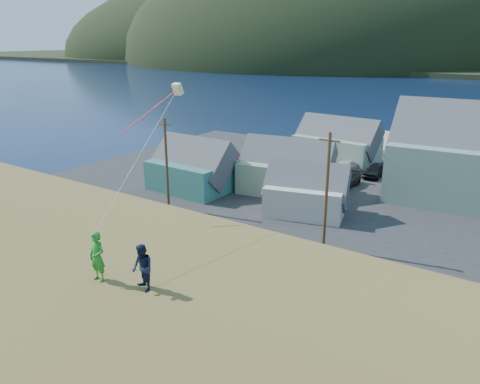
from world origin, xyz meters
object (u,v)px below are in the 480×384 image
at_px(wharf, 400,144).
at_px(shed_white, 306,191).
at_px(shed_teal, 193,167).
at_px(kite_flyer_green, 97,257).
at_px(shed_palegreen_far, 337,141).
at_px(kite_flyer_navy, 142,268).
at_px(shed_palegreen_near, 286,168).

height_order(wharf, shed_white, shed_white).
height_order(wharf, shed_teal, shed_teal).
bearing_deg(kite_flyer_green, shed_teal, 123.49).
distance_m(wharf, shed_white, 32.58).
height_order(shed_white, shed_palegreen_far, shed_palegreen_far).
bearing_deg(kite_flyer_navy, shed_teal, 147.56).
bearing_deg(shed_teal, shed_white, 2.48).
distance_m(shed_palegreen_far, kite_flyer_green, 48.00).
height_order(wharf, shed_palegreen_near, shed_palegreen_near).
bearing_deg(shed_teal, shed_palegreen_near, 31.54).
height_order(wharf, shed_palegreen_far, shed_palegreen_far).
bearing_deg(wharf, shed_teal, -110.80).
height_order(kite_flyer_green, kite_flyer_navy, kite_flyer_green).
relative_size(wharf, kite_flyer_green, 14.15).
bearing_deg(shed_teal, kite_flyer_green, -54.36).
relative_size(shed_teal, shed_palegreen_far, 0.81).
bearing_deg(wharf, shed_palegreen_far, -109.26).
xyz_separation_m(shed_white, kite_flyer_navy, (6.65, -26.64, 5.77)).
relative_size(shed_white, kite_flyer_green, 4.53).
height_order(shed_teal, shed_palegreen_far, shed_palegreen_far).
xyz_separation_m(shed_teal, shed_palegreen_near, (8.52, 4.84, 0.03)).
bearing_deg(kite_flyer_green, shed_palegreen_far, 101.98).
xyz_separation_m(wharf, shed_white, (0.71, -32.53, 1.81)).
bearing_deg(shed_white, wharf, 77.01).
bearing_deg(shed_white, shed_palegreen_near, 120.07).
bearing_deg(shed_white, shed_palegreen_far, 90.75).
distance_m(wharf, shed_palegreen_near, 28.17).
xyz_separation_m(wharf, shed_teal, (-12.40, -32.66, 2.11)).
distance_m(shed_palegreen_near, shed_white, 6.59).
height_order(shed_teal, shed_palegreen_near, shed_palegreen_near).
xyz_separation_m(shed_white, kite_flyer_green, (4.85, -27.04, 5.85)).
bearing_deg(shed_palegreen_near, wharf, 72.15).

